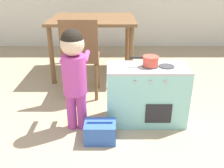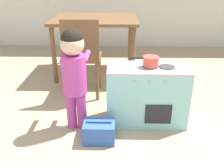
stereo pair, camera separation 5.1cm
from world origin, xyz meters
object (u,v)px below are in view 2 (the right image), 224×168
Objects in this scene: child_figure at (74,68)px; toy_pot at (150,61)px; toy_basket at (99,131)px; dining_table at (95,25)px; play_kitchen at (147,95)px; dining_chair_near at (82,56)px.

toy_pot is at bearing 10.72° from child_figure.
dining_table is at bearing 95.55° from toy_basket.
play_kitchen is 0.66× the size of dining_table.
play_kitchen is 0.80× the size of child_figure.
toy_pot reaches higher than play_kitchen.
toy_basket is at bearing -142.37° from play_kitchen.
toy_pot is 0.23× the size of dining_table.
toy_pot is 0.98× the size of toy_basket.
child_figure is 0.56m from toy_basket.
play_kitchen is at bearing -38.22° from dining_chair_near.
toy_pot is 0.83m from dining_chair_near.
play_kitchen is 1.43m from dining_table.
child_figure is (-0.62, -0.12, 0.30)m from play_kitchen.
child_figure reaches higher than dining_table.
dining_chair_near is (-0.08, -0.75, -0.18)m from dining_table.
dining_table is at bearing 113.98° from play_kitchen.
toy_pot is 0.64m from child_figure.
toy_basket is at bearing -42.64° from child_figure.
dining_chair_near is at bearing 142.43° from toy_pot.
toy_basket is (-0.41, -0.31, -0.18)m from play_kitchen.
dining_table is (-0.57, 1.25, 0.06)m from toy_pot.
dining_table reaches higher than play_kitchen.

